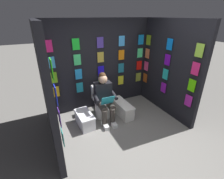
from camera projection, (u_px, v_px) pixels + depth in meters
name	position (u px, v px, depth m)	size (l,w,h in m)	color
ground_plane	(140.00, 149.00, 3.17)	(30.00, 30.00, 0.00)	gray
display_wall_back	(100.00, 65.00, 4.32)	(2.88, 0.14, 2.32)	black
display_wall_left	(169.00, 69.00, 4.04)	(0.14, 1.95, 2.32)	black
display_wall_right	(46.00, 89.00, 2.91)	(0.14, 1.95, 2.32)	black
toilet	(102.00, 104.00, 4.13)	(0.42, 0.57, 0.77)	white
person_reading	(104.00, 98.00, 3.83)	(0.54, 0.70, 1.19)	black
comic_longbox_near	(122.00, 108.00, 4.21)	(0.30, 0.81, 0.35)	white
comic_longbox_far	(85.00, 119.00, 3.78)	(0.35, 0.63, 0.32)	silver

